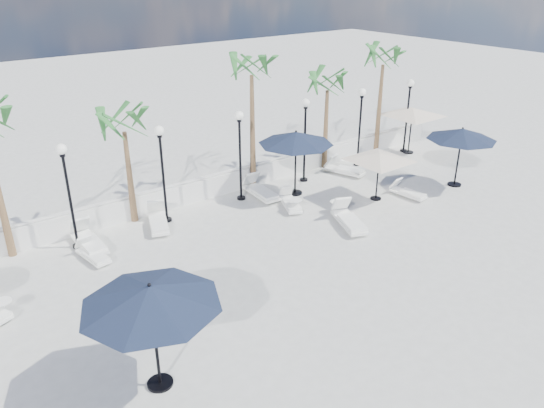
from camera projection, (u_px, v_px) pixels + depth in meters
ground at (348, 261)px, 17.97m from camera, size 100.00×100.00×0.00m
balustrade at (228, 182)px, 23.23m from camera, size 26.00×0.30×1.01m
lamppost_1 at (67, 182)px, 17.82m from camera, size 0.36×0.36×3.84m
lamppost_2 at (162, 161)px, 19.74m from camera, size 0.36×0.36×3.84m
lamppost_3 at (240, 143)px, 21.66m from camera, size 0.36×0.36×3.84m
lamppost_4 at (305, 129)px, 23.58m from camera, size 0.36×0.36×3.84m
lamppost_5 at (361, 116)px, 25.50m from camera, size 0.36×0.36×3.84m
lamppost_6 at (408, 106)px, 27.42m from camera, size 0.36×0.36×3.84m
palm_1 at (124, 128)px, 19.25m from camera, size 2.60×2.60×4.70m
palm_2 at (252, 72)px, 21.81m from camera, size 2.60×2.60×6.10m
palm_3 at (328, 87)px, 24.66m from camera, size 2.60×2.60×4.90m
palm_4 at (383, 62)px, 26.36m from camera, size 2.60×2.60×5.70m
lounger_0 at (89, 241)px, 18.72m from camera, size 0.70×2.12×0.79m
lounger_2 at (158, 221)px, 20.19m from camera, size 1.32×2.13×0.76m
lounger_3 at (93, 254)px, 18.00m from camera, size 0.75×1.67×0.61m
lounger_4 at (290, 202)px, 21.83m from camera, size 1.23×1.85×0.66m
lounger_5 at (261, 191)px, 22.84m from camera, size 0.86×2.16×0.79m
lounger_6 at (349, 220)px, 20.25m from camera, size 1.45×2.27×0.81m
lounger_7 at (344, 169)px, 25.28m from camera, size 1.23×2.07×0.74m
lounger_8 at (408, 192)px, 22.86m from camera, size 0.70×1.69×0.61m
side_table_0 at (4, 307)px, 15.06m from camera, size 0.51×0.51×0.49m
side_table_1 at (295, 204)px, 21.42m from camera, size 0.54×0.54×0.52m
side_table_2 at (336, 206)px, 21.37m from camera, size 0.50×0.50×0.49m
parasol_navy_left at (150, 296)px, 11.67m from camera, size 3.24×3.24×2.86m
parasol_navy_mid at (296, 138)px, 22.20m from camera, size 3.20×3.20×2.87m
parasol_navy_right at (462, 134)px, 23.14m from camera, size 3.04×3.04×2.72m
parasol_cream_sq_a at (380, 153)px, 21.85m from camera, size 4.52×4.52×2.22m
parasol_cream_sq_b at (413, 108)px, 27.26m from camera, size 5.17×5.17×2.59m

